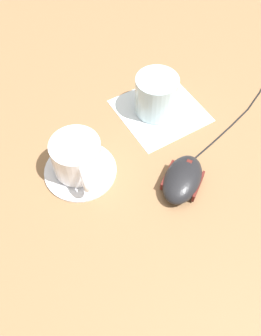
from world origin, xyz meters
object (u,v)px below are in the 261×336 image
Objects in this scene: coffee_cup at (77,157)px; computer_mouse at (183,179)px; drinking_glass at (156,95)px; saucer at (80,170)px.

computer_mouse is at bearing 38.45° from coffee_cup.
coffee_cup is at bearing -86.36° from drinking_glass.
saucer is 0.04m from coffee_cup.
coffee_cup is at bearing -141.55° from computer_mouse.
saucer is at bearing -141.15° from computer_mouse.
saucer is at bearing -85.70° from drinking_glass.
computer_mouse is (0.14, 0.11, 0.01)m from saucer.
coffee_cup is 0.18m from computer_mouse.
coffee_cup reaches higher than computer_mouse.
drinking_glass reaches higher than coffee_cup.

